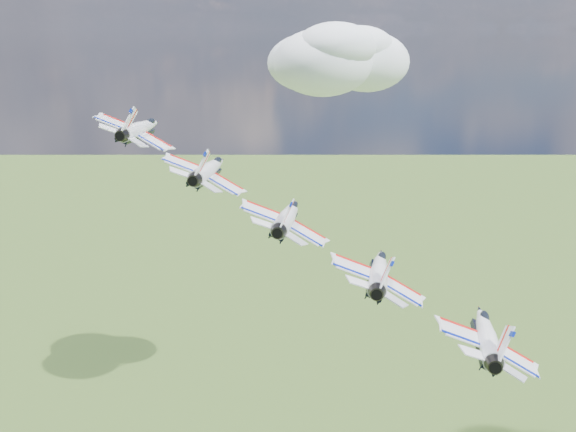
{
  "coord_description": "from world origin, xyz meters",
  "views": [
    {
      "loc": [
        8.16,
        -56.75,
        168.91
      ],
      "look_at": [
        11.72,
        13.09,
        150.76
      ],
      "focal_mm": 45.0,
      "sensor_mm": 36.0,
      "label": 1
    }
  ],
  "objects_px": {
    "jet_3": "(379,270)",
    "jet_4": "(486,334)",
    "jet_0": "(141,128)",
    "jet_2": "(288,216)",
    "jet_1": "(209,169)"
  },
  "relations": [
    {
      "from": "jet_2",
      "to": "jet_0",
      "type": "bearing_deg",
      "value": 151.66
    },
    {
      "from": "jet_2",
      "to": "jet_4",
      "type": "height_order",
      "value": "jet_2"
    },
    {
      "from": "jet_4",
      "to": "jet_2",
      "type": "bearing_deg",
      "value": 151.66
    },
    {
      "from": "jet_0",
      "to": "jet_4",
      "type": "xyz_separation_m",
      "value": [
        32.55,
        -27.33,
        -14.23
      ]
    },
    {
      "from": "jet_3",
      "to": "jet_4",
      "type": "bearing_deg",
      "value": -28.34
    },
    {
      "from": "jet_4",
      "to": "jet_0",
      "type": "bearing_deg",
      "value": 151.66
    },
    {
      "from": "jet_0",
      "to": "jet_4",
      "type": "relative_size",
      "value": 1.0
    },
    {
      "from": "jet_2",
      "to": "jet_4",
      "type": "bearing_deg",
      "value": -28.34
    },
    {
      "from": "jet_1",
      "to": "jet_2",
      "type": "height_order",
      "value": "jet_1"
    },
    {
      "from": "jet_1",
      "to": "jet_2",
      "type": "relative_size",
      "value": 1.0
    },
    {
      "from": "jet_0",
      "to": "jet_4",
      "type": "bearing_deg",
      "value": -28.34
    },
    {
      "from": "jet_1",
      "to": "jet_4",
      "type": "height_order",
      "value": "jet_1"
    },
    {
      "from": "jet_0",
      "to": "jet_1",
      "type": "height_order",
      "value": "jet_0"
    },
    {
      "from": "jet_2",
      "to": "jet_4",
      "type": "distance_m",
      "value": 22.41
    },
    {
      "from": "jet_1",
      "to": "jet_3",
      "type": "distance_m",
      "value": 22.41
    }
  ]
}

